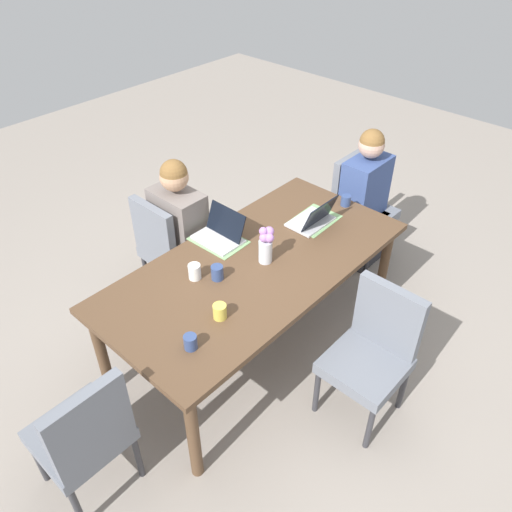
{
  "coord_description": "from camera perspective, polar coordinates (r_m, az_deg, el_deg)",
  "views": [
    {
      "loc": [
        1.87,
        1.71,
        2.77
      ],
      "look_at": [
        0.0,
        0.0,
        0.79
      ],
      "focal_mm": 35.66,
      "sensor_mm": 36.0,
      "label": 1
    }
  ],
  "objects": [
    {
      "name": "coffee_mug_far_left",
      "position": [
        3.84,
        10.04,
        6.16
      ],
      "size": [
        0.07,
        0.07,
        0.08
      ],
      "primitive_type": "cylinder",
      "color": "#33477A",
      "rests_on": "dining_table"
    },
    {
      "name": "chair_near_left_mid",
      "position": [
        3.86,
        -9.76,
        1.18
      ],
      "size": [
        0.44,
        0.44,
        0.9
      ],
      "color": "slate",
      "rests_on": "ground_plane"
    },
    {
      "name": "coffee_mug_near_right",
      "position": [
        2.71,
        -7.37,
        -9.55
      ],
      "size": [
        0.07,
        0.07,
        0.08
      ],
      "primitive_type": "cylinder",
      "color": "#33477A",
      "rests_on": "dining_table"
    },
    {
      "name": "placemat_head_left_left_near",
      "position": [
        3.66,
        6.5,
        4.01
      ],
      "size": [
        0.37,
        0.27,
        0.0
      ],
      "primitive_type": "cube",
      "rotation": [
        0.0,
        0.0,
        0.03
      ],
      "color": "#7FAD70",
      "rests_on": "dining_table"
    },
    {
      "name": "person_near_left_mid",
      "position": [
        3.84,
        -8.38,
        1.64
      ],
      "size": [
        0.36,
        0.4,
        1.19
      ],
      "color": "#2D2D33",
      "rests_on": "ground_plane"
    },
    {
      "name": "chair_far_right_near",
      "position": [
        3.12,
        13.05,
        -10.08
      ],
      "size": [
        0.44,
        0.44,
        0.9
      ],
      "color": "slate",
      "rests_on": "ground_plane"
    },
    {
      "name": "laptop_head_left_left_near",
      "position": [
        3.59,
        6.45,
        4.13
      ],
      "size": [
        0.32,
        0.22,
        0.2
      ],
      "color": "silver",
      "rests_on": "dining_table"
    },
    {
      "name": "dining_table",
      "position": [
        3.29,
        -0.0,
        -1.68
      ],
      "size": [
        2.08,
        1.01,
        0.74
      ],
      "color": "brown",
      "rests_on": "ground_plane"
    },
    {
      "name": "ground_plane",
      "position": [
        3.76,
        -0.0,
        -9.6
      ],
      "size": [
        10.0,
        10.0,
        0.0
      ],
      "primitive_type": "plane",
      "color": "gray"
    },
    {
      "name": "coffee_mug_centre_left",
      "position": [
        3.1,
        -4.37,
        -1.87
      ],
      "size": [
        0.08,
        0.08,
        0.09
      ],
      "primitive_type": "cylinder",
      "color": "#33477A",
      "rests_on": "dining_table"
    },
    {
      "name": "chair_head_left_left_near",
      "position": [
        4.39,
        11.4,
        5.89
      ],
      "size": [
        0.44,
        0.44,
        0.9
      ],
      "color": "slate",
      "rests_on": "ground_plane"
    },
    {
      "name": "coffee_mug_centre_right",
      "position": [
        3.12,
        -6.91,
        -1.75
      ],
      "size": [
        0.08,
        0.08,
        0.1
      ],
      "primitive_type": "cylinder",
      "color": "white",
      "rests_on": "dining_table"
    },
    {
      "name": "flower_vase",
      "position": [
        3.18,
        1.13,
        1.29
      ],
      "size": [
        0.11,
        0.1,
        0.25
      ],
      "color": "silver",
      "rests_on": "dining_table"
    },
    {
      "name": "placemat_near_left_mid",
      "position": [
        3.44,
        -4.18,
        1.77
      ],
      "size": [
        0.27,
        0.37,
        0.0
      ],
      "primitive_type": "cube",
      "rotation": [
        0.0,
        0.0,
        1.6
      ],
      "color": "#7FAD70",
      "rests_on": "dining_table"
    },
    {
      "name": "coffee_mug_near_left",
      "position": [
        2.85,
        -4.08,
        -6.22
      ],
      "size": [
        0.08,
        0.08,
        0.09
      ],
      "primitive_type": "cylinder",
      "color": "#DBC64C",
      "rests_on": "dining_table"
    },
    {
      "name": "person_head_left_left_near",
      "position": [
        4.3,
        11.84,
        5.52
      ],
      "size": [
        0.4,
        0.36,
        1.19
      ],
      "color": "#2D2D33",
      "rests_on": "ground_plane"
    },
    {
      "name": "chair_head_right_left_far",
      "position": [
        2.84,
        -18.71,
        -18.36
      ],
      "size": [
        0.44,
        0.44,
        0.9
      ],
      "color": "slate",
      "rests_on": "ground_plane"
    },
    {
      "name": "laptop_near_left_mid",
      "position": [
        3.43,
        -3.98,
        2.51
      ],
      "size": [
        0.22,
        0.32,
        0.2
      ],
      "color": "silver",
      "rests_on": "dining_table"
    }
  ]
}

